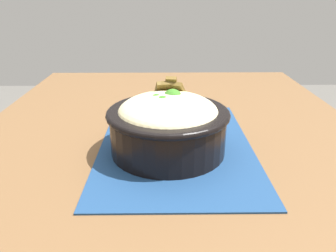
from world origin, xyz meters
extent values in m
cube|color=brown|center=(0.00, 0.00, 0.69)|extent=(1.22, 0.84, 0.04)
cylinder|color=brown|center=(0.55, -0.36, 0.34)|extent=(0.04, 0.04, 0.67)
cylinder|color=brown|center=(0.55, 0.36, 0.34)|extent=(0.04, 0.04, 0.67)
cube|color=navy|center=(0.00, -0.01, 0.71)|extent=(0.43, 0.29, 0.00)
cylinder|color=black|center=(-0.03, 0.01, 0.76)|extent=(0.21, 0.21, 0.08)
torus|color=black|center=(-0.03, 0.01, 0.79)|extent=(0.22, 0.22, 0.01)
ellipsoid|color=beige|center=(-0.03, 0.01, 0.79)|extent=(0.21, 0.21, 0.06)
sphere|color=#347021|center=(-0.02, 0.03, 0.81)|extent=(0.03, 0.03, 0.03)
sphere|color=#347021|center=(-0.04, 0.02, 0.81)|extent=(0.03, 0.03, 0.03)
sphere|color=#347021|center=(-0.01, 0.00, 0.81)|extent=(0.04, 0.04, 0.04)
cylinder|color=orange|center=(-0.02, 0.00, 0.81)|extent=(0.04, 0.02, 0.01)
cube|color=brown|center=(0.02, -0.01, 0.82)|extent=(0.04, 0.03, 0.04)
cube|color=brown|center=(0.03, 0.00, 0.82)|extent=(0.04, 0.03, 0.05)
cube|color=brown|center=(0.03, 0.01, 0.82)|extent=(0.04, 0.02, 0.04)
cube|color=brown|center=(0.02, 0.02, 0.82)|extent=(0.04, 0.03, 0.04)
cube|color=silver|center=(0.09, -0.02, 0.72)|extent=(0.01, 0.07, 0.00)
cube|color=silver|center=(0.09, 0.02, 0.72)|extent=(0.01, 0.01, 0.00)
cube|color=silver|center=(0.09, 0.04, 0.72)|extent=(0.02, 0.03, 0.00)
cube|color=silver|center=(0.10, 0.06, 0.72)|extent=(0.00, 0.02, 0.00)
cube|color=silver|center=(0.09, 0.06, 0.72)|extent=(0.00, 0.02, 0.00)
cube|color=silver|center=(0.09, 0.06, 0.72)|extent=(0.00, 0.02, 0.00)
cube|color=silver|center=(0.08, 0.06, 0.72)|extent=(0.00, 0.02, 0.00)
camera|label=1|loc=(-0.58, 0.02, 0.99)|focal=35.04mm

